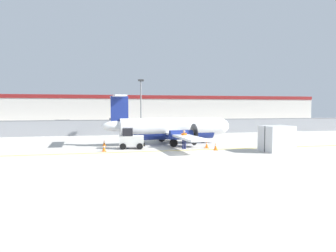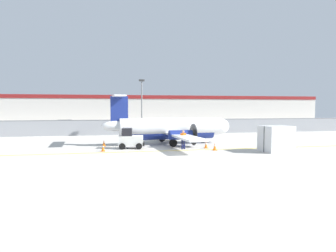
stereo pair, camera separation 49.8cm
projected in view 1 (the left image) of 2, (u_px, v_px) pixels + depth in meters
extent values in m
plane|color=#BCB7AD|center=(189.00, 154.00, 24.28)|extent=(140.00, 140.00, 0.00)
cube|color=yellow|center=(183.00, 150.00, 26.23)|extent=(84.00, 0.20, 0.01)
cube|color=gray|center=(153.00, 127.00, 41.77)|extent=(98.00, 0.04, 2.00)
cylinder|color=slate|center=(153.00, 120.00, 41.71)|extent=(98.00, 0.10, 0.10)
cube|color=#38383A|center=(142.00, 128.00, 53.05)|extent=(98.00, 17.00, 0.12)
cube|color=beige|center=(132.00, 109.00, 70.88)|extent=(91.00, 8.00, 6.50)
cube|color=maroon|center=(134.00, 97.00, 66.81)|extent=(91.00, 0.20, 0.80)
cylinder|color=white|center=(170.00, 127.00, 30.62)|extent=(10.38, 2.61, 1.90)
ellipsoid|color=white|center=(218.00, 126.00, 32.13)|extent=(2.49, 1.96, 1.80)
ellipsoid|color=white|center=(117.00, 126.00, 29.10)|extent=(2.96, 1.24, 1.05)
cylinder|color=navy|center=(170.00, 132.00, 30.65)|extent=(9.30, 2.12, 1.48)
cube|color=white|center=(171.00, 133.00, 30.68)|extent=(2.70, 16.07, 0.18)
cylinder|color=navy|center=(166.00, 131.00, 33.23)|extent=(2.26, 1.05, 0.90)
cone|color=black|center=(176.00, 130.00, 33.55)|extent=(0.48, 0.47, 0.44)
cylinder|color=#262626|center=(177.00, 130.00, 33.59)|extent=(0.19, 2.10, 2.10)
cylinder|color=navy|center=(181.00, 135.00, 28.25)|extent=(2.26, 1.05, 0.90)
cone|color=black|center=(192.00, 134.00, 28.57)|extent=(0.48, 0.47, 0.44)
cylinder|color=#262626|center=(194.00, 134.00, 28.61)|extent=(0.19, 2.10, 2.10)
cube|color=navy|center=(120.00, 112.00, 29.09)|extent=(1.71, 0.30, 3.10)
cube|color=white|center=(118.00, 96.00, 28.95)|extent=(1.43, 4.86, 0.14)
cylinder|color=#59595B|center=(203.00, 135.00, 31.69)|extent=(0.15, 0.15, 0.97)
cylinder|color=black|center=(203.00, 140.00, 31.73)|extent=(0.61, 0.26, 0.60)
cylinder|color=#59595B|center=(162.00, 134.00, 32.71)|extent=(0.15, 0.15, 0.90)
cylinder|color=black|center=(162.00, 138.00, 32.74)|extent=(0.77, 0.27, 0.76)
cylinder|color=#59595B|center=(174.00, 138.00, 28.48)|extent=(0.15, 0.15, 0.90)
cylinder|color=black|center=(174.00, 143.00, 28.51)|extent=(0.77, 0.27, 0.76)
cube|color=silver|center=(132.00, 141.00, 27.31)|extent=(2.33, 1.39, 0.90)
cube|color=black|center=(128.00, 132.00, 27.23)|extent=(1.03, 1.11, 0.70)
cube|color=black|center=(144.00, 144.00, 27.41)|extent=(0.31, 1.11, 0.30)
cylinder|color=black|center=(140.00, 145.00, 27.99)|extent=(0.58, 0.25, 0.56)
cylinder|color=black|center=(140.00, 146.00, 26.79)|extent=(0.58, 0.25, 0.56)
cylinder|color=black|center=(124.00, 145.00, 27.87)|extent=(0.58, 0.25, 0.56)
cylinder|color=black|center=(123.00, 147.00, 26.68)|extent=(0.58, 0.25, 0.56)
cylinder|color=#191E4C|center=(183.00, 144.00, 27.02)|extent=(0.18, 0.18, 0.85)
cylinder|color=#191E4C|center=(185.00, 144.00, 27.09)|extent=(0.18, 0.18, 0.85)
cylinder|color=orange|center=(184.00, 136.00, 27.00)|extent=(0.39, 0.39, 0.60)
cylinder|color=orange|center=(182.00, 136.00, 26.93)|extent=(0.11, 0.11, 0.55)
cylinder|color=orange|center=(186.00, 136.00, 27.08)|extent=(0.11, 0.11, 0.55)
sphere|color=tan|center=(184.00, 132.00, 26.98)|extent=(0.22, 0.22, 0.22)
cube|color=silver|center=(277.00, 139.00, 25.59)|extent=(2.61, 2.26, 2.20)
cube|color=#333338|center=(277.00, 139.00, 25.59)|extent=(2.43, 0.35, 2.20)
cube|color=orange|center=(216.00, 150.00, 26.34)|extent=(0.36, 0.36, 0.04)
cone|color=orange|center=(216.00, 146.00, 26.32)|extent=(0.28, 0.28, 0.60)
cylinder|color=white|center=(216.00, 145.00, 26.32)|extent=(0.17, 0.17, 0.08)
cube|color=orange|center=(207.00, 148.00, 27.68)|extent=(0.36, 0.36, 0.04)
cone|color=orange|center=(207.00, 144.00, 27.66)|extent=(0.28, 0.28, 0.60)
cylinder|color=white|center=(207.00, 144.00, 27.66)|extent=(0.17, 0.17, 0.08)
cube|color=orange|center=(104.00, 146.00, 28.81)|extent=(0.36, 0.36, 0.04)
cone|color=orange|center=(104.00, 143.00, 28.79)|extent=(0.28, 0.28, 0.60)
cylinder|color=white|center=(104.00, 142.00, 28.79)|extent=(0.17, 0.17, 0.08)
cube|color=orange|center=(104.00, 151.00, 25.60)|extent=(0.36, 0.36, 0.04)
cone|color=orange|center=(104.00, 147.00, 25.58)|extent=(0.28, 0.28, 0.60)
cylinder|color=white|center=(104.00, 147.00, 25.57)|extent=(0.17, 0.17, 0.08)
cube|color=slate|center=(63.00, 126.00, 49.66)|extent=(4.26, 1.86, 0.80)
cube|color=#262D38|center=(62.00, 121.00, 49.58)|extent=(2.26, 1.64, 0.56)
cylinder|color=black|center=(72.00, 127.00, 50.90)|extent=(0.61, 0.22, 0.60)
cylinder|color=black|center=(72.00, 128.00, 49.16)|extent=(0.61, 0.22, 0.60)
cylinder|color=black|center=(55.00, 127.00, 50.19)|extent=(0.61, 0.22, 0.60)
cylinder|color=black|center=(54.00, 128.00, 48.46)|extent=(0.61, 0.22, 0.60)
cube|color=red|center=(114.00, 123.00, 56.43)|extent=(4.22, 1.75, 0.80)
cube|color=#262D38|center=(115.00, 120.00, 56.42)|extent=(2.22, 1.58, 0.56)
cylinder|color=black|center=(107.00, 125.00, 55.26)|extent=(0.60, 0.21, 0.60)
cylinder|color=black|center=(107.00, 125.00, 57.01)|extent=(0.60, 0.21, 0.60)
cylinder|color=black|center=(122.00, 125.00, 55.89)|extent=(0.60, 0.21, 0.60)
cylinder|color=black|center=(122.00, 125.00, 57.64)|extent=(0.60, 0.21, 0.60)
cube|color=gray|center=(158.00, 123.00, 57.34)|extent=(4.22, 1.74, 0.80)
cube|color=#262D38|center=(159.00, 120.00, 57.33)|extent=(2.21, 1.58, 0.56)
cylinder|color=black|center=(151.00, 125.00, 56.20)|extent=(0.60, 0.21, 0.60)
cylinder|color=black|center=(150.00, 125.00, 57.96)|extent=(0.60, 0.21, 0.60)
cylinder|color=black|center=(166.00, 125.00, 56.77)|extent=(0.60, 0.21, 0.60)
cylinder|color=black|center=(164.00, 124.00, 58.53)|extent=(0.60, 0.21, 0.60)
cube|color=#B28C19|center=(216.00, 124.00, 54.63)|extent=(4.35, 2.12, 0.80)
cube|color=#262D38|center=(216.00, 120.00, 54.64)|extent=(2.35, 1.78, 0.56)
cylinder|color=black|center=(211.00, 126.00, 53.36)|extent=(0.62, 0.26, 0.60)
cylinder|color=black|center=(206.00, 126.00, 55.07)|extent=(0.62, 0.26, 0.60)
cylinder|color=black|center=(225.00, 126.00, 54.24)|extent=(0.62, 0.26, 0.60)
cylinder|color=black|center=(220.00, 125.00, 55.94)|extent=(0.62, 0.26, 0.60)
cylinder|color=slate|center=(141.00, 109.00, 37.70)|extent=(0.16, 0.16, 7.00)
cube|color=#333333|center=(141.00, 80.00, 37.47)|extent=(0.70, 0.30, 0.24)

